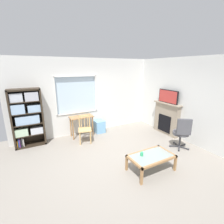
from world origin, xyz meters
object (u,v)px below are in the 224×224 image
desk_under_window (81,120)px  sippy_cup (142,154)px  plastic_drawer_unit (99,126)px  fireplace (166,118)px  office_chair (182,132)px  coffee_table (151,157)px  bookshelf (27,116)px  wooden_chair (85,129)px  tv (168,96)px

desk_under_window → sippy_cup: desk_under_window is taller
desk_under_window → plastic_drawer_unit: 0.80m
desk_under_window → sippy_cup: 2.74m
fireplace → office_chair: size_ratio=1.18×
fireplace → coffee_table: bearing=-143.9°
bookshelf → wooden_chair: bookshelf is taller
bookshelf → desk_under_window: size_ratio=2.22×
desk_under_window → office_chair: size_ratio=0.82×
desk_under_window → sippy_cup: (0.59, -2.67, -0.15)m
desk_under_window → coffee_table: size_ratio=0.77×
fireplace → tv: (-0.02, 0.00, 0.83)m
fireplace → sippy_cup: 2.67m
bookshelf → fireplace: bearing=-16.8°
office_chair → bookshelf: bearing=148.6°
coffee_table → tv: bearing=36.4°
desk_under_window → coffee_table: (0.81, -2.77, -0.25)m
plastic_drawer_unit → fireplace: bearing=-31.5°
tv → sippy_cup: bearing=-148.2°
bookshelf → wooden_chair: 1.82m
bookshelf → office_chair: size_ratio=1.82×
office_chair → sippy_cup: bearing=-170.3°
bookshelf → office_chair: bearing=-31.4°
coffee_table → desk_under_window: bearing=106.2°
wooden_chair → plastic_drawer_unit: (0.77, 0.57, -0.23)m
office_chair → wooden_chair: bearing=142.6°
plastic_drawer_unit → coffee_table: bearing=-88.0°
fireplace → bookshelf: bearing=163.2°
wooden_chair → plastic_drawer_unit: size_ratio=1.96×
office_chair → plastic_drawer_unit: bearing=124.3°
wooden_chair → plastic_drawer_unit: 0.98m
office_chair → sippy_cup: (-1.76, -0.30, -0.10)m
sippy_cup → desk_under_window: bearing=102.5°
fireplace → desk_under_window: bearing=156.1°
fireplace → coffee_table: 2.55m
coffee_table → bookshelf: bearing=131.0°
bookshelf → desk_under_window: bearing=-3.6°
office_chair → coffee_table: (-1.55, -0.40, -0.20)m
tv → coffee_table: (-2.04, -1.50, -1.07)m
tv → coffee_table: size_ratio=0.79×
coffee_table → fireplace: bearing=36.1°
wooden_chair → fireplace: size_ratio=0.76×
plastic_drawer_unit → tv: tv is taller
desk_under_window → coffee_table: bearing=-73.8°
wooden_chair → tv: (2.90, -0.75, 0.96)m
tv → wooden_chair: bearing=165.4°
desk_under_window → sippy_cup: size_ratio=9.13×
plastic_drawer_unit → wooden_chair: bearing=-143.7°
tv → coffee_table: tv is taller
sippy_cup → fireplace: bearing=31.6°
bookshelf → desk_under_window: (1.69, -0.11, -0.38)m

